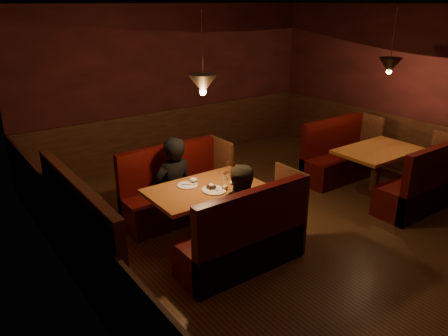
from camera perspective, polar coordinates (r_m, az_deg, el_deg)
room at (r=5.63m, az=8.85°, el=1.19°), size 6.02×7.02×2.92m
main_table at (r=5.54m, az=-2.41°, el=-4.16°), size 1.42×0.86×0.99m
main_bench_far at (r=6.27m, az=-6.33°, el=-3.62°), size 1.56×0.56×1.06m
main_bench_near at (r=5.09m, az=2.91°, el=-9.75°), size 1.56×0.56×1.06m
second_table at (r=7.36m, az=19.36°, el=0.90°), size 1.33×0.85×0.75m
second_bench_far at (r=7.90m, az=14.64°, el=1.06°), size 1.47×0.55×1.05m
second_bench_near at (r=7.08m, az=24.48°, el=-2.55°), size 1.47×0.55×1.05m
diner_a at (r=5.90m, az=-6.67°, el=-0.27°), size 0.60×0.40×1.62m
diner_b at (r=5.14m, az=2.77°, el=-4.07°), size 0.90×0.82×1.52m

